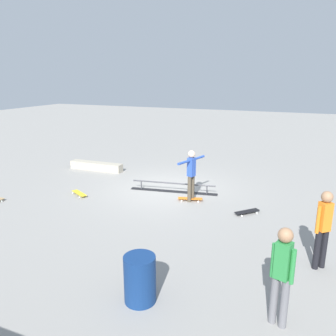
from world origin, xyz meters
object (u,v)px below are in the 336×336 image
skateboard_main (190,199)px  trash_bin (140,279)px  grind_rail (173,188)px  loose_skateboard_black (247,212)px  loose_skateboard_yellow (79,193)px  skate_ledge (96,166)px  bystander_green_shirt (282,272)px  skater_main (191,172)px  bystander_orange_shirt (323,226)px

skateboard_main → trash_bin: bearing=83.2°
grind_rail → loose_skateboard_black: grind_rail is taller
grind_rail → loose_skateboard_yellow: size_ratio=3.93×
skateboard_main → grind_rail: bearing=-52.5°
skate_ledge → skateboard_main: 5.42m
bystander_green_shirt → loose_skateboard_black: bearing=-57.0°
grind_rail → loose_skateboard_yellow: (2.87, 1.60, -0.07)m
skater_main → loose_skateboard_yellow: bearing=-58.3°
bystander_orange_shirt → trash_bin: bystander_orange_shirt is taller
skate_ledge → loose_skateboard_black: size_ratio=3.38×
bystander_green_shirt → loose_skateboard_black: (1.28, -4.52, -0.91)m
skateboard_main → bystander_green_shirt: bearing=107.4°
bystander_orange_shirt → bystander_green_shirt: (0.65, 2.13, 0.00)m
trash_bin → skater_main: bearing=-81.2°
skater_main → skate_ledge: bearing=-94.4°
skateboard_main → bystander_orange_shirt: size_ratio=0.47×
loose_skateboard_black → bystander_orange_shirt: bearing=-97.8°
skate_ledge → loose_skateboard_black: bearing=161.0°
skate_ledge → bystander_orange_shirt: (-8.89, 4.78, 0.81)m
bystander_green_shirt → trash_bin: bearing=24.9°
skater_main → bystander_green_shirt: bystander_green_shirt is taller
skateboard_main → bystander_green_shirt: (-3.21, 4.91, 0.91)m
skater_main → trash_bin: size_ratio=1.90×
trash_bin → bystander_green_shirt: bearing=-172.3°
trash_bin → loose_skateboard_yellow: bearing=-43.1°
skate_ledge → skateboard_main: (-5.03, 2.01, -0.10)m
trash_bin → bystander_orange_shirt: bearing=-141.0°
skateboard_main → loose_skateboard_black: bearing=152.8°
bystander_orange_shirt → bystander_green_shirt: size_ratio=1.00×
loose_skateboard_black → loose_skateboard_yellow: size_ratio=0.90×
grind_rail → bystander_orange_shirt: bearing=134.9°
loose_skateboard_black → loose_skateboard_yellow: 5.68m
bystander_orange_shirt → loose_skateboard_yellow: bearing=126.0°
skate_ledge → skater_main: (-5.06, 2.03, 0.82)m
bystander_green_shirt → loose_skateboard_black: bystander_green_shirt is taller
skate_ledge → loose_skateboard_black: 7.37m
skateboard_main → bystander_orange_shirt: bystander_orange_shirt is taller
skateboard_main → loose_skateboard_yellow: same height
skate_ledge → trash_bin: bearing=129.0°
skate_ledge → trash_bin: trash_bin is taller
grind_rail → skate_ledge: size_ratio=1.29×
skater_main → bystander_green_shirt: bearing=50.4°
skate_ledge → bystander_green_shirt: bystander_green_shirt is taller
skateboard_main → skate_ledge: bearing=-37.6°
bystander_green_shirt → loose_skateboard_black: 4.78m
skate_ledge → skater_main: 5.51m
bystander_green_shirt → trash_bin: bystander_green_shirt is taller
skater_main → trash_bin: (-0.80, 5.21, -0.54)m
grind_rail → loose_skateboard_black: 2.97m
grind_rail → skateboard_main: size_ratio=3.81×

